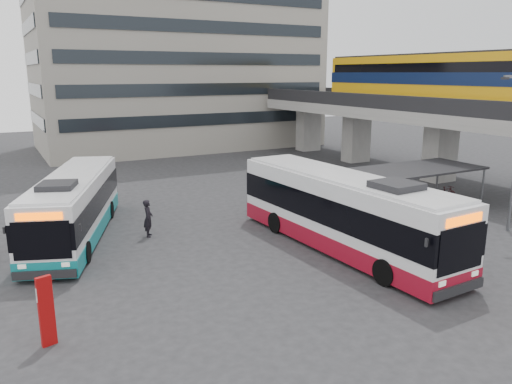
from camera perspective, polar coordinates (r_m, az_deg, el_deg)
name	(u,v)px	position (r m, az deg, el deg)	size (l,w,h in m)	color
ground	(319,246)	(24.64, 7.19, -6.14)	(120.00, 120.00, 0.00)	#28282B
viaduct	(414,98)	(42.86, 17.59, 10.20)	(8.00, 32.00, 9.68)	gray
bike_shelter	(405,184)	(31.73, 16.63, 0.92)	(10.00, 4.00, 2.54)	#595B60
office_block	(177,33)	(58.37, -9.05, 17.52)	(30.00, 15.00, 25.00)	gray
road_markings	(401,257)	(24.04, 16.29, -7.09)	(0.15, 7.60, 0.01)	beige
bus_main	(342,212)	(23.92, 9.83, -2.31)	(3.44, 13.25, 3.89)	white
bus_teal	(75,206)	(26.89, -20.00, -1.56)	(6.61, 11.99, 3.51)	white
pedestrian	(148,218)	(26.16, -12.22, -2.94)	(0.71, 0.46, 1.94)	black
sign_totem_south	(46,310)	(16.89, -22.85, -12.33)	(0.49, 0.25, 2.27)	#970909
sign_totem_mid	(45,250)	(21.88, -22.97, -6.14)	(0.52, 0.32, 2.49)	#970909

